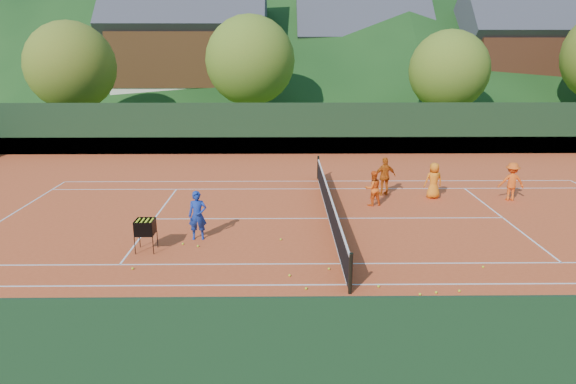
{
  "coord_description": "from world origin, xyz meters",
  "views": [
    {
      "loc": [
        -1.71,
        -17.81,
        6.02
      ],
      "look_at": [
        -1.51,
        0.0,
        1.03
      ],
      "focal_mm": 32.0,
      "sensor_mm": 36.0,
      "label": 1
    }
  ],
  "objects_px": {
    "coach": "(198,215)",
    "student_c": "(434,181)",
    "chalet_mid": "(361,60)",
    "ball_hopper": "(145,228)",
    "chalet_right": "(521,57)",
    "student_d": "(511,182)",
    "chalet_left": "(190,53)",
    "student_b": "(385,176)",
    "student_a": "(373,188)",
    "tennis_net": "(329,205)"
  },
  "relations": [
    {
      "from": "coach",
      "to": "ball_hopper",
      "type": "relative_size",
      "value": 1.61
    },
    {
      "from": "coach",
      "to": "chalet_right",
      "type": "xyz_separation_m",
      "value": [
        24.45,
        32.05,
        4.43
      ]
    },
    {
      "from": "student_a",
      "to": "student_d",
      "type": "bearing_deg",
      "value": 169.97
    },
    {
      "from": "student_a",
      "to": "student_c",
      "type": "height_order",
      "value": "student_c"
    },
    {
      "from": "coach",
      "to": "tennis_net",
      "type": "height_order",
      "value": "coach"
    },
    {
      "from": "student_b",
      "to": "coach",
      "type": "bearing_deg",
      "value": 24.02
    },
    {
      "from": "chalet_mid",
      "to": "student_c",
      "type": "bearing_deg",
      "value": -92.67
    },
    {
      "from": "chalet_left",
      "to": "student_d",
      "type": "bearing_deg",
      "value": -57.56
    },
    {
      "from": "student_b",
      "to": "student_c",
      "type": "height_order",
      "value": "student_b"
    },
    {
      "from": "coach",
      "to": "student_a",
      "type": "bearing_deg",
      "value": 25.66
    },
    {
      "from": "student_d",
      "to": "chalet_right",
      "type": "relative_size",
      "value": 0.13
    },
    {
      "from": "student_c",
      "to": "student_d",
      "type": "distance_m",
      "value": 3.1
    },
    {
      "from": "student_a",
      "to": "student_b",
      "type": "relative_size",
      "value": 0.86
    },
    {
      "from": "coach",
      "to": "ball_hopper",
      "type": "height_order",
      "value": "coach"
    },
    {
      "from": "student_d",
      "to": "student_b",
      "type": "bearing_deg",
      "value": -3.15
    },
    {
      "from": "student_a",
      "to": "chalet_left",
      "type": "height_order",
      "value": "chalet_left"
    },
    {
      "from": "student_d",
      "to": "chalet_right",
      "type": "height_order",
      "value": "chalet_right"
    },
    {
      "from": "coach",
      "to": "student_d",
      "type": "xyz_separation_m",
      "value": [
        12.07,
        4.33,
        -0.02
      ]
    },
    {
      "from": "tennis_net",
      "to": "student_c",
      "type": "bearing_deg",
      "value": 29.86
    },
    {
      "from": "tennis_net",
      "to": "ball_hopper",
      "type": "relative_size",
      "value": 12.07
    },
    {
      "from": "student_a",
      "to": "student_d",
      "type": "relative_size",
      "value": 0.89
    },
    {
      "from": "tennis_net",
      "to": "chalet_mid",
      "type": "distance_m",
      "value": 34.81
    },
    {
      "from": "student_d",
      "to": "chalet_left",
      "type": "xyz_separation_m",
      "value": [
        -17.62,
        27.72,
        4.84
      ]
    },
    {
      "from": "tennis_net",
      "to": "chalet_right",
      "type": "height_order",
      "value": "chalet_right"
    },
    {
      "from": "ball_hopper",
      "to": "chalet_left",
      "type": "bearing_deg",
      "value": 97.09
    },
    {
      "from": "student_c",
      "to": "chalet_left",
      "type": "relative_size",
      "value": 0.11
    },
    {
      "from": "coach",
      "to": "student_a",
      "type": "relative_size",
      "value": 1.15
    },
    {
      "from": "student_a",
      "to": "tennis_net",
      "type": "height_order",
      "value": "student_a"
    },
    {
      "from": "ball_hopper",
      "to": "chalet_mid",
      "type": "height_order",
      "value": "chalet_mid"
    },
    {
      "from": "student_a",
      "to": "student_d",
      "type": "xyz_separation_m",
      "value": [
        5.76,
        0.65,
        0.09
      ]
    },
    {
      "from": "student_b",
      "to": "student_d",
      "type": "distance_m",
      "value": 5.08
    },
    {
      "from": "coach",
      "to": "student_d",
      "type": "relative_size",
      "value": 1.03
    },
    {
      "from": "student_a",
      "to": "student_d",
      "type": "height_order",
      "value": "student_d"
    },
    {
      "from": "student_b",
      "to": "chalet_left",
      "type": "xyz_separation_m",
      "value": [
        -12.61,
        26.91,
        4.81
      ]
    },
    {
      "from": "student_d",
      "to": "chalet_left",
      "type": "relative_size",
      "value": 0.11
    },
    {
      "from": "student_d",
      "to": "chalet_right",
      "type": "xyz_separation_m",
      "value": [
        12.38,
        27.72,
        4.45
      ]
    },
    {
      "from": "coach",
      "to": "student_b",
      "type": "height_order",
      "value": "student_b"
    },
    {
      "from": "student_b",
      "to": "chalet_mid",
      "type": "height_order",
      "value": "chalet_mid"
    },
    {
      "from": "coach",
      "to": "student_d",
      "type": "bearing_deg",
      "value": 15.16
    },
    {
      "from": "chalet_mid",
      "to": "ball_hopper",
      "type": "bearing_deg",
      "value": -107.79
    },
    {
      "from": "student_b",
      "to": "student_d",
      "type": "height_order",
      "value": "student_b"
    },
    {
      "from": "ball_hopper",
      "to": "chalet_left",
      "type": "xyz_separation_m",
      "value": [
        -4.11,
        33.05,
        4.88
      ]
    },
    {
      "from": "student_a",
      "to": "coach",
      "type": "bearing_deg",
      "value": 13.74
    },
    {
      "from": "student_d",
      "to": "chalet_left",
      "type": "bearing_deg",
      "value": -51.49
    },
    {
      "from": "student_c",
      "to": "coach",
      "type": "bearing_deg",
      "value": 20.42
    },
    {
      "from": "tennis_net",
      "to": "ball_hopper",
      "type": "height_order",
      "value": "tennis_net"
    },
    {
      "from": "ball_hopper",
      "to": "chalet_mid",
      "type": "bearing_deg",
      "value": 72.21
    },
    {
      "from": "coach",
      "to": "student_c",
      "type": "distance_m",
      "value": 10.12
    },
    {
      "from": "student_c",
      "to": "chalet_left",
      "type": "bearing_deg",
      "value": -69.02
    },
    {
      "from": "coach",
      "to": "chalet_left",
      "type": "bearing_deg",
      "value": 95.25
    }
  ]
}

